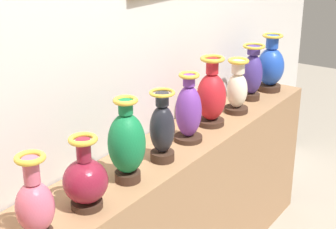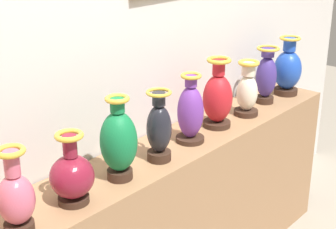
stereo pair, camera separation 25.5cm
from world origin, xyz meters
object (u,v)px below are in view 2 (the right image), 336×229
object	(u,v)px
vase_emerald	(119,142)
vase_onyx	(159,129)
vase_burgundy	(72,175)
vase_sapphire	(288,69)
vase_rose	(16,197)
vase_crimson	(218,98)
vase_violet	(190,112)
vase_ivory	(247,91)
vase_indigo	(266,76)

from	to	relation	value
vase_emerald	vase_onyx	world-z (taller)	vase_emerald
vase_burgundy	vase_sapphire	size ratio (longest dim) A/B	0.80
vase_rose	vase_burgundy	world-z (taller)	vase_rose
vase_rose	vase_burgundy	size ratio (longest dim) A/B	1.09
vase_rose	vase_sapphire	xyz separation A→B (m)	(2.11, 0.04, 0.03)
vase_rose	vase_crimson	world-z (taller)	vase_crimson
vase_onyx	vase_violet	distance (m)	0.28
vase_emerald	vase_ivory	bearing A→B (deg)	0.63
vase_burgundy	vase_onyx	distance (m)	0.53
vase_indigo	vase_rose	bearing A→B (deg)	-178.23
vase_emerald	vase_indigo	xyz separation A→B (m)	(1.33, 0.04, -0.00)
vase_ivory	vase_indigo	world-z (taller)	vase_indigo
vase_crimson	vase_indigo	xyz separation A→B (m)	(0.53, 0.01, 0.01)
vase_emerald	vase_violet	bearing A→B (deg)	2.18
vase_rose	vase_sapphire	bearing A→B (deg)	1.10
vase_rose	vase_burgundy	xyz separation A→B (m)	(0.27, 0.01, -0.02)
vase_onyx	vase_crimson	xyz separation A→B (m)	(0.54, 0.04, 0.01)
vase_ivory	vase_rose	bearing A→B (deg)	-179.03
vase_emerald	vase_indigo	distance (m)	1.33
vase_crimson	vase_sapphire	xyz separation A→B (m)	(0.77, -0.01, -0.00)
vase_sapphire	vase_crimson	bearing A→B (deg)	179.13
vase_burgundy	vase_emerald	size ratio (longest dim) A/B	0.80
vase_burgundy	vase_indigo	bearing A→B (deg)	1.78
vase_emerald	vase_onyx	size ratio (longest dim) A/B	1.11
vase_violet	vase_ivory	bearing A→B (deg)	-0.93
vase_ivory	vase_indigo	distance (m)	0.27
vase_crimson	vase_indigo	distance (m)	0.53
vase_rose	vase_indigo	xyz separation A→B (m)	(1.86, 0.06, 0.03)
vase_crimson	vase_indigo	size ratio (longest dim) A/B	1.10
vase_emerald	vase_ivory	xyz separation A→B (m)	(1.06, 0.01, -0.03)
vase_sapphire	vase_ivory	bearing A→B (deg)	-178.50
vase_emerald	vase_sapphire	xyz separation A→B (m)	(1.57, 0.03, -0.01)
vase_ivory	vase_sapphire	distance (m)	0.51
vase_rose	vase_onyx	world-z (taller)	vase_onyx
vase_onyx	vase_emerald	bearing A→B (deg)	178.58
vase_emerald	vase_onyx	distance (m)	0.26
vase_rose	vase_ivory	size ratio (longest dim) A/B	1.02
vase_burgundy	vase_emerald	world-z (taller)	vase_emerald
vase_burgundy	vase_sapphire	bearing A→B (deg)	1.00
vase_burgundy	vase_onyx	xyz separation A→B (m)	(0.53, 0.00, 0.04)
vase_emerald	vase_sapphire	world-z (taller)	vase_emerald
vase_onyx	vase_sapphire	distance (m)	1.31
vase_burgundy	vase_crimson	size ratio (longest dim) A/B	0.78
vase_rose	vase_indigo	bearing A→B (deg)	1.77
vase_crimson	vase_rose	bearing A→B (deg)	-177.76
vase_emerald	vase_crimson	xyz separation A→B (m)	(0.80, 0.04, -0.01)
vase_burgundy	vase_violet	distance (m)	0.80
vase_onyx	vase_indigo	bearing A→B (deg)	2.62
vase_burgundy	vase_indigo	distance (m)	1.60
vase_rose	vase_violet	size ratio (longest dim) A/B	0.92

